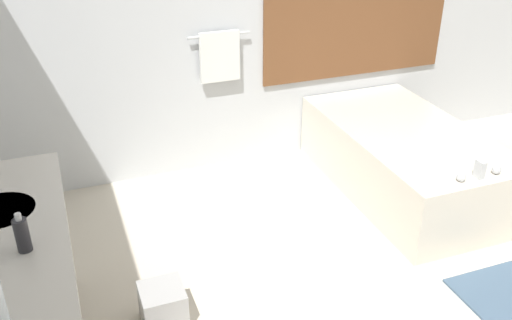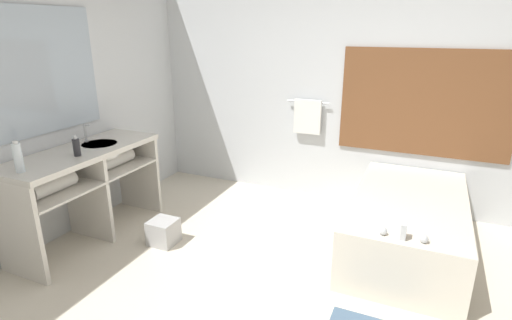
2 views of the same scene
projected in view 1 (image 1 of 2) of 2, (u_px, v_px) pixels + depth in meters
The scene contains 5 objects.
wall_back_with_blinds at pixel (256, 4), 4.46m from camera, with size 7.40×0.13×2.70m.
vanity_counter at pixel (10, 278), 2.62m from camera, with size 0.59×1.51×0.90m.
bathtub at pixel (405, 157), 4.47m from camera, with size 0.96×1.78×0.64m.
soap_dispenser at pixel (22, 235), 2.36m from camera, with size 0.06×0.06×0.18m.
waste_bin at pixel (163, 306), 3.22m from camera, with size 0.24×0.24×0.24m.
Camera 1 is at (-1.55, -2.00, 2.36)m, focal length 40.00 mm.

